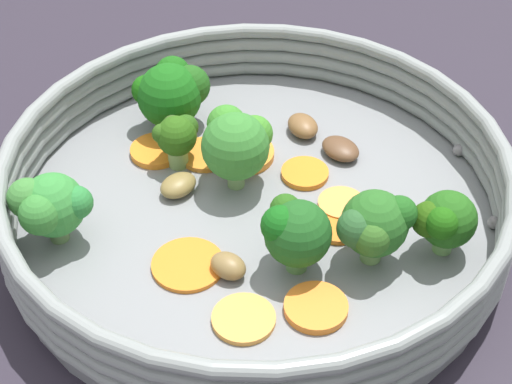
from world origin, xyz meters
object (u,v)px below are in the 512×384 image
object	(u,v)px
broccoli_floret_4	(444,221)
mushroom_piece_0	(341,149)
broccoli_floret_2	(374,225)
broccoli_floret_3	(177,135)
carrot_slice_4	(188,265)
carrot_slice_0	(205,154)
carrot_slice_5	(341,204)
mushroom_piece_2	(303,126)
carrot_slice_1	(305,173)
carrot_slice_2	(316,307)
broccoli_floret_1	(293,231)
mushroom_piece_3	(178,185)
broccoli_floret_0	(172,91)
skillet	(256,217)
carrot_slice_8	(156,151)
carrot_slice_7	(244,154)
mushroom_piece_1	(228,266)
broccoli_floret_5	(236,142)
carrot_slice_3	(338,227)
broccoli_floret_6	(49,205)
carrot_slice_6	(244,319)

from	to	relation	value
broccoli_floret_4	mushroom_piece_0	size ratio (longest dim) A/B	1.48
broccoli_floret_2	broccoli_floret_3	distance (m)	0.16
carrot_slice_4	mushroom_piece_0	bearing A→B (deg)	122.06
carrot_slice_0	broccoli_floret_4	size ratio (longest dim) A/B	0.83
carrot_slice_5	broccoli_floret_2	xyz separation A→B (m)	(0.05, 0.00, 0.03)
mushroom_piece_0	mushroom_piece_2	bearing A→B (deg)	-149.35
carrot_slice_1	carrot_slice_5	world-z (taller)	same
carrot_slice_2	broccoli_floret_1	size ratio (longest dim) A/B	0.76
carrot_slice_2	mushroom_piece_3	distance (m)	0.14
carrot_slice_4	broccoli_floret_0	world-z (taller)	broccoli_floret_0
mushroom_piece_2	mushroom_piece_3	size ratio (longest dim) A/B	1.02
broccoli_floret_0	broccoli_floret_4	xyz separation A→B (m)	(0.17, 0.14, -0.00)
skillet	carrot_slice_8	bearing A→B (deg)	-143.99
carrot_slice_5	carrot_slice_7	world-z (taller)	same
carrot_slice_1	mushroom_piece_0	world-z (taller)	mushroom_piece_0
carrot_slice_0	mushroom_piece_1	distance (m)	0.12
skillet	broccoli_floret_0	world-z (taller)	broccoli_floret_0
carrot_slice_8	broccoli_floret_2	xyz separation A→B (m)	(0.14, 0.11, 0.03)
carrot_slice_7	mushroom_piece_0	xyz separation A→B (m)	(0.02, 0.07, 0.00)
broccoli_floret_4	broccoli_floret_5	distance (m)	0.15
carrot_slice_1	carrot_slice_4	distance (m)	0.12
carrot_slice_4	broccoli_floret_4	xyz separation A→B (m)	(0.03, 0.16, 0.03)
carrot_slice_0	carrot_slice_3	distance (m)	0.12
carrot_slice_2	broccoli_floret_6	world-z (taller)	broccoli_floret_6
carrot_slice_6	broccoli_floret_4	xyz separation A→B (m)	(-0.02, 0.13, 0.03)
carrot_slice_0	broccoli_floret_6	distance (m)	0.13
mushroom_piece_0	mushroom_piece_2	xyz separation A→B (m)	(-0.03, -0.02, 0.00)
broccoli_floret_5	mushroom_piece_2	distance (m)	0.08
carrot_slice_4	broccoli_floret_1	size ratio (longest dim) A/B	0.91
broccoli_floret_1	broccoli_floret_4	size ratio (longest dim) A/B	1.12
carrot_slice_0	mushroom_piece_1	size ratio (longest dim) A/B	1.54
broccoli_floret_4	carrot_slice_0	bearing A→B (deg)	-136.91
broccoli_floret_1	mushroom_piece_1	xyz separation A→B (m)	(-0.00, -0.04, -0.02)
broccoli_floret_2	carrot_slice_3	bearing A→B (deg)	-161.95
carrot_slice_6	broccoli_floret_2	size ratio (longest dim) A/B	0.74
mushroom_piece_0	carrot_slice_2	bearing A→B (deg)	-24.61
broccoli_floret_4	broccoli_floret_5	bearing A→B (deg)	-132.62
carrot_slice_4	mushroom_piece_1	xyz separation A→B (m)	(0.01, 0.02, 0.01)
carrot_slice_3	carrot_slice_8	size ratio (longest dim) A/B	0.81
carrot_slice_7	broccoli_floret_1	size ratio (longest dim) A/B	0.87
carrot_slice_6	broccoli_floret_6	bearing A→B (deg)	-133.67
skillet	carrot_slice_6	distance (m)	0.10
mushroom_piece_3	carrot_slice_3	bearing A→B (deg)	56.23
carrot_slice_7	broccoli_floret_0	xyz separation A→B (m)	(-0.05, -0.04, 0.03)
carrot_slice_4	mushroom_piece_3	bearing A→B (deg)	173.73
broccoli_floret_1	mushroom_piece_1	world-z (taller)	broccoli_floret_1
carrot_slice_2	mushroom_piece_1	distance (m)	0.06
broccoli_floret_0	broccoli_floret_3	size ratio (longest dim) A/B	1.44
carrot_slice_5	mushroom_piece_2	distance (m)	0.09
carrot_slice_0	mushroom_piece_1	xyz separation A→B (m)	(0.12, -0.01, 0.01)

